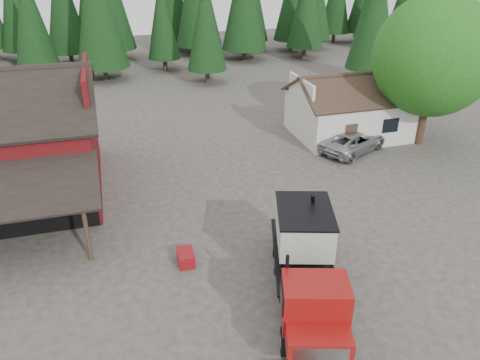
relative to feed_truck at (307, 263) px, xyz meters
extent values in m
plane|color=#423C33|center=(-2.67, 2.98, -1.79)|extent=(120.00, 120.00, 0.00)
cube|color=maroon|center=(-7.67, 12.98, 4.21)|extent=(0.25, 7.00, 2.00)
cylinder|color=#382619|center=(-8.27, 5.08, -0.39)|extent=(0.20, 0.20, 2.80)
cube|color=silver|center=(10.33, 15.98, -0.29)|extent=(8.00, 6.00, 3.00)
cube|color=#38281E|center=(10.33, 14.48, 1.96)|extent=(8.60, 3.42, 1.80)
cube|color=#38281E|center=(10.33, 17.48, 1.96)|extent=(8.60, 3.42, 1.80)
cube|color=silver|center=(6.33, 15.98, 1.96)|extent=(0.20, 4.20, 1.50)
cube|color=silver|center=(14.33, 15.98, 1.96)|extent=(0.20, 4.20, 1.50)
cube|color=#38281E|center=(8.83, 12.96, -0.79)|extent=(0.90, 0.06, 2.00)
cube|color=black|center=(11.83, 12.96, -0.19)|extent=(1.20, 0.06, 1.00)
cylinder|color=#382619|center=(14.33, 12.98, -0.19)|extent=(0.60, 0.60, 3.20)
sphere|color=#225814|center=(14.33, 12.98, 4.41)|extent=(8.00, 8.00, 8.00)
sphere|color=#225814|center=(13.13, 13.78, 3.21)|extent=(4.40, 4.40, 4.40)
sphere|color=#225814|center=(15.33, 12.18, 3.51)|extent=(4.80, 4.80, 4.80)
cylinder|color=#382619|center=(3.33, 32.98, -0.99)|extent=(0.44, 0.44, 1.60)
cone|color=black|center=(3.33, 32.98, 4.11)|extent=(3.96, 3.96, 9.00)
cylinder|color=#382619|center=(19.33, 28.98, -0.99)|extent=(0.44, 0.44, 1.60)
cone|color=black|center=(19.33, 28.98, 5.11)|extent=(4.84, 4.84, 11.00)
cylinder|color=#382619|center=(-6.67, 36.98, -0.99)|extent=(0.44, 0.44, 1.60)
cone|color=black|center=(-6.67, 36.98, 5.61)|extent=(5.28, 5.28, 12.00)
cylinder|color=black|center=(-1.76, -2.40, -1.28)|extent=(0.61, 1.07, 1.02)
cylinder|color=black|center=(0.10, -2.97, -1.28)|extent=(0.61, 1.07, 1.02)
cylinder|color=black|center=(-0.46, 1.86, -1.28)|extent=(0.61, 1.07, 1.02)
cylinder|color=black|center=(1.41, 1.29, -1.28)|extent=(0.61, 1.07, 1.02)
cylinder|color=black|center=(-0.08, 3.10, -1.28)|extent=(0.61, 1.07, 1.02)
cylinder|color=black|center=(1.79, 2.53, -1.28)|extent=(0.61, 1.07, 1.02)
cube|color=black|center=(0.04, 0.15, -0.91)|extent=(3.31, 7.94, 0.37)
cube|color=silver|center=(-1.22, -3.97, -0.54)|extent=(1.71, 0.61, 0.84)
cube|color=maroon|center=(-1.06, -3.44, -0.40)|extent=(2.35, 1.77, 0.79)
cube|color=maroon|center=(-0.71, -2.29, 0.11)|extent=(2.59, 2.16, 1.72)
cube|color=black|center=(-0.92, -3.00, 0.39)|extent=(1.89, 0.64, 0.84)
cylinder|color=black|center=(-1.35, -1.22, 0.62)|extent=(0.16, 0.16, 1.67)
cube|color=black|center=(-0.44, -1.40, 0.07)|extent=(2.21, 0.77, 1.49)
cube|color=black|center=(0.42, 1.40, -0.66)|extent=(3.84, 5.84, 0.15)
cube|color=beige|center=(0.42, 1.40, 0.72)|extent=(2.94, 3.56, 1.49)
cone|color=beige|center=(0.42, 1.40, -0.21)|extent=(2.55, 2.55, 0.65)
cube|color=black|center=(0.42, 1.40, 1.48)|extent=(3.06, 3.67, 0.07)
cylinder|color=black|center=(1.33, 2.48, 0.62)|extent=(1.23, 1.83, 2.83)
cube|color=maroon|center=(0.54, 3.69, -0.40)|extent=(0.75, 0.87, 0.42)
cylinder|color=silver|center=(0.49, -2.02, -1.00)|extent=(0.77, 1.04, 0.52)
imported|color=#ACAEB4|center=(9.12, 12.98, -1.06)|extent=(5.82, 4.58, 1.47)
cube|color=maroon|center=(-4.18, 3.65, -1.49)|extent=(0.75, 1.13, 0.60)
camera|label=1|loc=(-6.56, -13.39, 11.06)|focal=35.00mm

